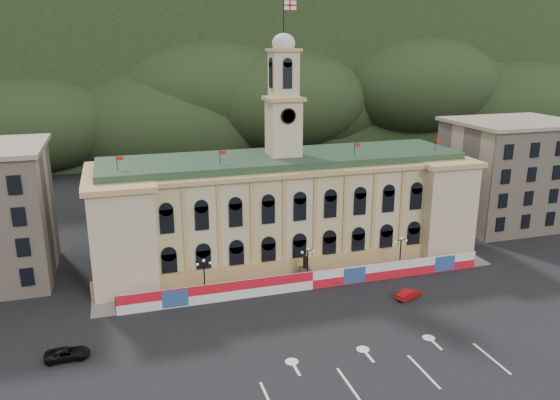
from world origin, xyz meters
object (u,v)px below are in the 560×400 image
object	(u,v)px
lamp_center	(308,262)
red_sedan	(409,294)
statue	(305,272)
black_suv	(67,354)

from	to	relation	value
lamp_center	red_sedan	distance (m)	13.77
lamp_center	statue	bearing A→B (deg)	90.00
red_sedan	black_suv	size ratio (longest dim) A/B	0.88
statue	black_suv	xyz separation A→B (m)	(-30.00, -11.26, -0.57)
statue	black_suv	world-z (taller)	statue
red_sedan	black_suv	world-z (taller)	black_suv
statue	lamp_center	bearing A→B (deg)	-90.00
statue	lamp_center	world-z (taller)	lamp_center
statue	lamp_center	distance (m)	2.14
black_suv	lamp_center	bearing A→B (deg)	-71.02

